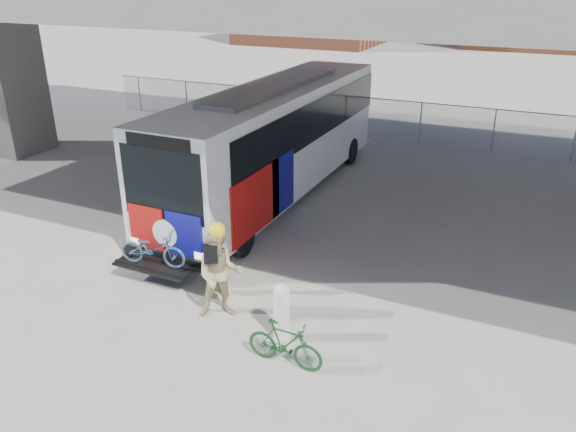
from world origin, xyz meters
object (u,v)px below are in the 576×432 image
Objects in this scene: bollard at (282,309)px; bike_parked at (285,344)px; cyclist_tan at (219,273)px; bus at (276,133)px; cyclist_hivis at (217,262)px.

bollard reaches higher than bike_parked.
cyclist_tan is 2.27m from bike_parked.
cyclist_tan is at bearing -73.15° from bus.
bollard is 1.61m from cyclist_tan.
cyclist_tan reaches higher than bike_parked.
cyclist_tan reaches higher than cyclist_hivis.
bus is 8.31m from bollard.
cyclist_hivis is (1.60, -6.33, -1.29)m from bus.
bollard is 2.32m from cyclist_hivis.
cyclist_hivis is 0.77× the size of cyclist_tan.
bike_parked is (2.53, -1.71, -0.35)m from cyclist_hivis.
bollard is at bearing 30.55° from bike_parked.
cyclist_tan is (-1.55, 0.21, 0.36)m from bollard.
cyclist_hivis is 3.07m from bike_parked.
cyclist_tan is at bearing 117.46° from cyclist_hivis.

